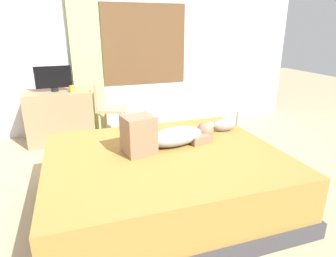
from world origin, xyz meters
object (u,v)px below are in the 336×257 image
Objects in this scene: desk at (61,116)px; tv_monitor at (53,78)px; cup at (72,89)px; chair_by_desk at (107,106)px; cat at (222,125)px; person_lying at (167,135)px; bed at (165,179)px.

desk is 1.87× the size of tv_monitor.
cup is 0.53m from chair_by_desk.
cup reaches higher than cat.
person_lying is at bearing -162.12° from cat.
cat is 2.18m from cup.
chair_by_desk is at bearing 100.46° from person_lying.
person_lying reaches higher than cat.
bed is 2.22× the size of person_lying.
tv_monitor is 5.45× the size of cup.
person_lying is at bearing -66.43° from cup.
tv_monitor reaches higher than person_lying.
tv_monitor reaches higher than desk.
tv_monitor is 0.56× the size of chair_by_desk.
bed is 1.94m from chair_by_desk.
desk is 0.47m from cup.
person_lying is at bearing 62.24° from bed.
chair_by_desk is at bearing 123.33° from cat.
cat is at bearing -45.25° from desk.
cup is at bearing 113.57° from person_lying.
cat is 0.40× the size of desk.
person_lying is 2.63× the size of cat.
person_lying is 1.82m from chair_by_desk.
chair_by_desk is (0.69, -0.14, -0.41)m from tv_monitor.
bed is 4.36× the size of tv_monitor.
bed is 5.86× the size of cat.
desk is at bearing 0.00° from tv_monitor.
cat is at bearing -56.67° from chair_by_desk.
chair_by_desk is at bearing 97.96° from bed.
cat is 0.42× the size of chair_by_desk.
chair_by_desk reaches higher than cat.
tv_monitor is at bearing 117.90° from person_lying.
desk is (-0.92, 2.04, 0.11)m from bed.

